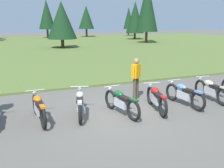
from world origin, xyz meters
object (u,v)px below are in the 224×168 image
(motorcycle_orange, at_px, (39,108))
(motorcycle_cream, at_px, (211,90))
(motorcycle_british_green, at_px, (121,102))
(rider_near_row_end, at_px, (136,76))
(motorcycle_sky_blue, at_px, (184,94))
(motorcycle_red, at_px, (156,98))
(motorcycle_silver, at_px, (80,103))

(motorcycle_orange, distance_m, motorcycle_cream, 6.60)
(motorcycle_british_green, relative_size, rider_near_row_end, 1.25)
(motorcycle_orange, height_order, motorcycle_sky_blue, same)
(motorcycle_red, relative_size, motorcycle_cream, 0.98)
(motorcycle_red, bearing_deg, rider_near_row_end, 91.31)
(motorcycle_silver, height_order, rider_near_row_end, rider_near_row_end)
(motorcycle_red, height_order, motorcycle_sky_blue, same)
(motorcycle_orange, height_order, motorcycle_red, same)
(motorcycle_sky_blue, height_order, rider_near_row_end, rider_near_row_end)
(motorcycle_cream, relative_size, rider_near_row_end, 1.26)
(motorcycle_red, bearing_deg, motorcycle_orange, 172.44)
(motorcycle_silver, height_order, motorcycle_cream, same)
(motorcycle_sky_blue, bearing_deg, motorcycle_red, -176.58)
(motorcycle_british_green, xyz_separation_m, motorcycle_red, (1.32, -0.09, 0.00))
(motorcycle_red, xyz_separation_m, rider_near_row_end, (-0.03, 1.50, 0.51))
(motorcycle_british_green, bearing_deg, motorcycle_silver, 163.95)
(motorcycle_red, distance_m, motorcycle_sky_blue, 1.26)
(motorcycle_british_green, height_order, rider_near_row_end, rider_near_row_end)
(motorcycle_red, bearing_deg, motorcycle_silver, 169.80)
(motorcycle_sky_blue, bearing_deg, motorcycle_silver, 174.13)
(motorcycle_silver, distance_m, rider_near_row_end, 2.85)
(motorcycle_sky_blue, xyz_separation_m, motorcycle_cream, (1.38, 0.11, 0.00))
(rider_near_row_end, bearing_deg, motorcycle_silver, -158.62)
(motorcycle_orange, height_order, motorcycle_cream, same)
(motorcycle_orange, bearing_deg, rider_near_row_end, 13.87)
(motorcycle_british_green, bearing_deg, rider_near_row_end, 47.49)
(motorcycle_silver, distance_m, motorcycle_british_green, 1.38)
(motorcycle_silver, relative_size, motorcycle_cream, 0.98)
(motorcycle_british_green, distance_m, rider_near_row_end, 1.97)
(motorcycle_silver, distance_m, motorcycle_sky_blue, 3.92)
(motorcycle_silver, height_order, motorcycle_british_green, same)
(motorcycle_cream, height_order, rider_near_row_end, rider_near_row_end)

